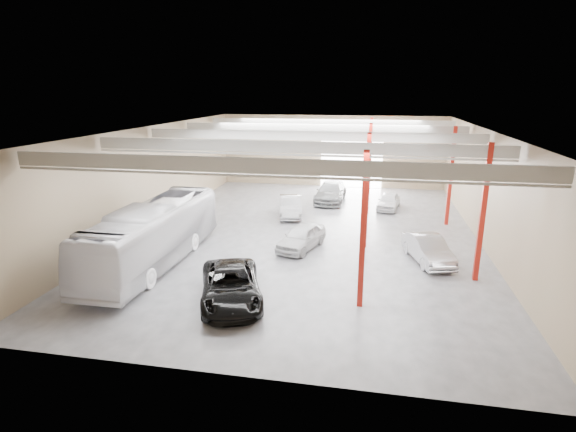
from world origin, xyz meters
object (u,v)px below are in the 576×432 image
(black_sedan, at_px, (231,286))
(car_row_c, at_px, (331,192))
(car_row_b, at_px, (290,206))
(coach_bus, at_px, (154,234))
(car_row_a, at_px, (302,237))
(car_right_far, at_px, (389,201))
(car_right_near, at_px, (428,249))

(black_sedan, bearing_deg, car_row_c, 63.17)
(car_row_b, bearing_deg, car_row_c, 52.14)
(coach_bus, relative_size, car_row_c, 2.13)
(car_row_a, height_order, car_row_b, car_row_b)
(car_row_a, relative_size, car_row_b, 0.93)
(car_row_b, relative_size, car_row_c, 0.81)
(car_row_c, bearing_deg, coach_bus, -114.23)
(car_row_c, relative_size, car_right_far, 1.46)
(car_row_b, height_order, car_right_far, car_row_b)
(black_sedan, bearing_deg, car_right_far, 48.37)
(car_right_near, bearing_deg, car_right_far, 83.29)
(car_row_a, distance_m, car_right_near, 7.38)
(coach_bus, bearing_deg, car_row_a, 27.04)
(car_row_a, height_order, car_right_near, car_right_near)
(car_row_b, relative_size, car_right_near, 1.03)
(black_sedan, distance_m, car_row_a, 7.95)
(car_row_c, relative_size, car_right_near, 1.26)
(car_row_a, xyz_separation_m, car_row_c, (0.57, 12.39, 0.09))
(black_sedan, xyz_separation_m, car_row_b, (0.00, 14.88, -0.02))
(car_right_near, bearing_deg, black_sedan, -159.59)
(coach_bus, distance_m, car_right_near, 15.31)
(car_row_b, bearing_deg, car_right_far, 13.80)
(black_sedan, height_order, car_right_near, black_sedan)
(black_sedan, distance_m, car_right_far, 19.86)
(car_right_near, bearing_deg, car_row_c, 101.21)
(coach_bus, bearing_deg, car_row_c, 63.40)
(black_sedan, distance_m, car_row_b, 14.88)
(car_right_far, bearing_deg, black_sedan, -102.43)
(coach_bus, xyz_separation_m, car_row_a, (7.64, 3.86, -0.96))
(black_sedan, xyz_separation_m, car_row_a, (2.03, 7.69, -0.05))
(car_row_a, xyz_separation_m, car_right_near, (7.33, -0.81, 0.01))
(car_row_b, distance_m, car_right_near, 12.31)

